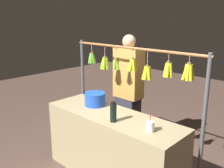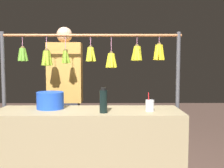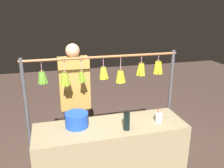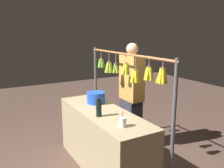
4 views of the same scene
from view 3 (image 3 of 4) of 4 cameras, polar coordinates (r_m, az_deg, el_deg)
The scene contains 6 objects.
market_counter at distance 3.11m, azimuth -0.28°, elevation -16.87°, with size 1.83×0.58×0.85m, color tan.
display_rack at distance 3.06m, azimuth -1.62°, elevation -0.55°, with size 1.99×0.14×1.65m.
water_bottle at distance 2.75m, azimuth 3.55°, elevation -8.85°, with size 0.07×0.07×0.24m.
blue_bucket at distance 2.85m, azimuth -8.49°, elevation -8.53°, with size 0.27×0.27×0.17m, color blue.
drink_cup at distance 2.99m, azimuth 11.22°, elevation -7.97°, with size 0.08×0.08×0.18m.
vendor_person at distance 3.45m, azimuth -8.81°, elevation -5.02°, with size 0.41×0.22×1.74m.
Camera 3 is at (0.64, 2.45, 2.22)m, focal length 37.97 mm.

